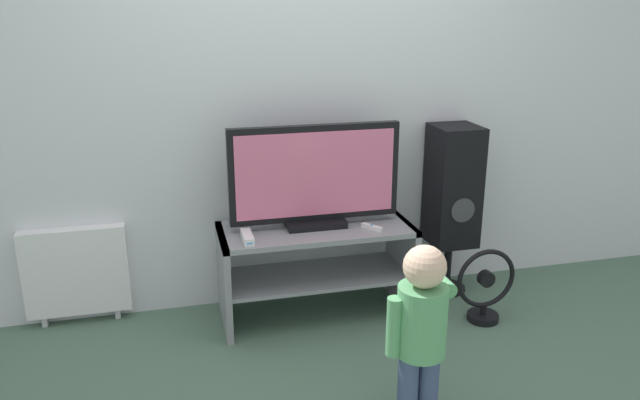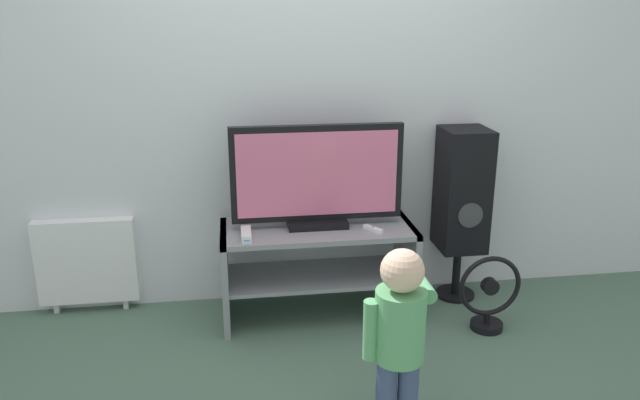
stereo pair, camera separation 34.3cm
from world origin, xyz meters
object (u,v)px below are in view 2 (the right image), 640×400
game_console (246,234)px  speaker_tower (462,193)px  television (317,177)px  radiator (87,262)px  child (400,325)px  floor_fan (489,296)px  remote_primary (373,229)px

game_console → speaker_tower: speaker_tower is taller
television → game_console: size_ratio=5.21×
television → radiator: television is taller
speaker_tower → radiator: 2.30m
child → floor_fan: (0.74, 0.76, -0.30)m
television → remote_primary: 0.43m
television → floor_fan: television is taller
radiator → remote_primary: bearing=-12.2°
speaker_tower → floor_fan: 0.65m
floor_fan → speaker_tower: bearing=94.2°
floor_fan → radiator: bearing=166.2°
child → speaker_tower: bearing=59.3°
speaker_tower → floor_fan: bearing=-85.8°
child → television: bearing=100.2°
remote_primary → floor_fan: remote_primary is taller
floor_fan → radiator: (-2.30, 0.57, 0.11)m
remote_primary → radiator: bearing=167.8°
game_console → floor_fan: game_console is taller
television → radiator: (-1.36, 0.23, -0.53)m
remote_primary → child: bearing=-96.1°
child → speaker_tower: 1.40m
speaker_tower → game_console: bearing=-169.8°
game_console → remote_primary: (0.71, 0.01, -0.01)m
game_console → speaker_tower: (1.32, 0.24, 0.11)m
game_console → floor_fan: bearing=-8.3°
television → speaker_tower: size_ratio=0.90×
speaker_tower → child: bearing=-120.7°
game_console → radiator: size_ratio=0.32×
game_console → radiator: 1.05m
remote_primary → radiator: size_ratio=0.22×
game_console → remote_primary: game_console is taller
game_console → floor_fan: (1.35, -0.20, -0.38)m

